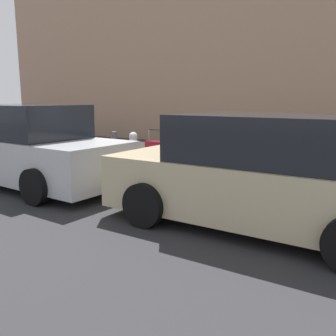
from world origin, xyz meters
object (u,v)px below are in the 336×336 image
(suitcase_silver_0, at_px, (272,165))
(parked_car_beige_0, at_px, (258,176))
(suitcase_teal_2, at_px, (219,161))
(suitcase_navy_1, at_px, (245,161))
(parked_car_silver_1, at_px, (26,148))
(suitcase_red_4, at_px, (178,158))
(fire_hydrant, at_px, (133,148))
(suitcase_maroon_5, at_px, (156,154))
(suitcase_olive_3, at_px, (199,156))
(bollard_post, at_px, (115,148))

(suitcase_silver_0, relative_size, parked_car_beige_0, 0.22)
(suitcase_teal_2, bearing_deg, suitcase_navy_1, -178.29)
(suitcase_navy_1, height_order, parked_car_beige_0, parked_car_beige_0)
(suitcase_silver_0, xyz_separation_m, suitcase_navy_1, (0.55, 0.06, 0.04))
(suitcase_navy_1, distance_m, parked_car_silver_1, 4.62)
(suitcase_navy_1, xyz_separation_m, suitcase_red_4, (1.65, -0.02, -0.08))
(fire_hydrant, bearing_deg, suitcase_maroon_5, 174.60)
(suitcase_olive_3, bearing_deg, parked_car_beige_0, 131.85)
(suitcase_navy_1, distance_m, suitcase_maroon_5, 2.25)
(fire_hydrant, bearing_deg, suitcase_olive_3, -179.58)
(fire_hydrant, height_order, bollard_post, same)
(suitcase_navy_1, xyz_separation_m, bollard_post, (3.47, 0.14, 0.05))
(suitcase_maroon_5, height_order, bollard_post, suitcase_maroon_5)
(suitcase_navy_1, relative_size, fire_hydrant, 1.19)
(suitcase_red_4, distance_m, suitcase_maroon_5, 0.60)
(fire_hydrant, height_order, parked_car_silver_1, parked_car_silver_1)
(suitcase_olive_3, bearing_deg, suitcase_silver_0, -179.07)
(suitcase_olive_3, bearing_deg, fire_hydrant, 0.42)
(suitcase_olive_3, distance_m, parked_car_beige_0, 3.32)
(suitcase_olive_3, xyz_separation_m, bollard_post, (2.35, 0.16, 0.04))
(suitcase_navy_1, relative_size, parked_car_beige_0, 0.23)
(suitcase_red_4, xyz_separation_m, parked_car_beige_0, (-2.74, 2.46, 0.32))
(suitcase_olive_3, relative_size, suitcase_maroon_5, 1.05)
(suitcase_maroon_5, bearing_deg, suitcase_olive_3, -175.88)
(suitcase_silver_0, relative_size, suitcase_navy_1, 0.96)
(suitcase_maroon_5, bearing_deg, suitcase_red_4, -172.67)
(suitcase_red_4, relative_size, bollard_post, 1.05)
(parked_car_silver_1, bearing_deg, suitcase_silver_0, -150.87)
(suitcase_silver_0, xyz_separation_m, parked_car_beige_0, (-0.54, 2.49, 0.28))
(suitcase_red_4, height_order, fire_hydrant, suitcase_red_4)
(suitcase_teal_2, distance_m, suitcase_red_4, 1.06)
(suitcase_olive_3, height_order, parked_car_beige_0, parked_car_beige_0)
(suitcase_red_4, height_order, suitcase_maroon_5, suitcase_maroon_5)
(suitcase_maroon_5, height_order, fire_hydrant, suitcase_maroon_5)
(suitcase_red_4, bearing_deg, suitcase_teal_2, 177.78)
(suitcase_silver_0, height_order, bollard_post, suitcase_silver_0)
(bollard_post, bearing_deg, suitcase_silver_0, -177.28)
(suitcase_maroon_5, height_order, parked_car_beige_0, parked_car_beige_0)
(suitcase_navy_1, relative_size, suitcase_maroon_5, 1.05)
(suitcase_red_4, xyz_separation_m, fire_hydrant, (1.32, 0.01, 0.15))
(parked_car_silver_1, bearing_deg, suitcase_maroon_5, -125.02)
(suitcase_silver_0, height_order, suitcase_olive_3, suitcase_olive_3)
(suitcase_olive_3, xyz_separation_m, fire_hydrant, (1.86, 0.01, 0.06))
(suitcase_teal_2, height_order, suitcase_red_4, suitcase_red_4)
(suitcase_red_4, xyz_separation_m, bollard_post, (1.81, 0.16, 0.13))
(suitcase_olive_3, relative_size, fire_hydrant, 1.19)
(fire_hydrant, bearing_deg, suitcase_silver_0, -179.33)
(parked_car_beige_0, bearing_deg, suitcase_maroon_5, -35.47)
(fire_hydrant, bearing_deg, suitcase_teal_2, 179.22)
(suitcase_olive_3, xyz_separation_m, parked_car_beige_0, (-2.21, 2.46, 0.23))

